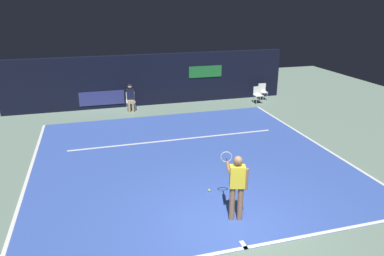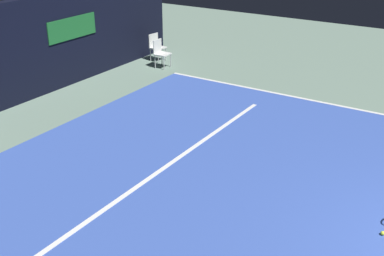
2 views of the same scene
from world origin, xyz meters
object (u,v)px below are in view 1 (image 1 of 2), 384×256
object	(u,v)px
courtside_chair_near	(263,91)
courtside_chair_far	(258,94)
tennis_player	(237,184)
tennis_ball	(209,190)
line_judge_on_chair	(130,97)

from	to	relation	value
courtside_chair_near	courtside_chair_far	size ratio (longest dim) A/B	1.00
tennis_player	courtside_chair_far	distance (m)	10.94
courtside_chair_near	tennis_ball	size ratio (longest dim) A/B	12.94
line_judge_on_chair	courtside_chair_near	world-z (taller)	line_judge_on_chair
line_judge_on_chair	courtside_chair_far	distance (m)	6.63
tennis_player	courtside_chair_far	bearing A→B (deg)	61.47
courtside_chair_near	courtside_chair_far	bearing A→B (deg)	-133.86
courtside_chair_far	tennis_ball	distance (m)	9.79
courtside_chair_near	tennis_ball	world-z (taller)	courtside_chair_near
line_judge_on_chair	courtside_chair_near	size ratio (longest dim) A/B	1.50
tennis_player	tennis_ball	bearing A→B (deg)	97.70
line_judge_on_chair	courtside_chair_near	xyz separation A→B (m)	(7.18, 0.16, -0.18)
tennis_player	tennis_ball	world-z (taller)	tennis_player
courtside_chair_far	tennis_ball	size ratio (longest dim) A/B	12.94
tennis_player	courtside_chair_far	xyz separation A→B (m)	(5.22, 9.60, -0.49)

